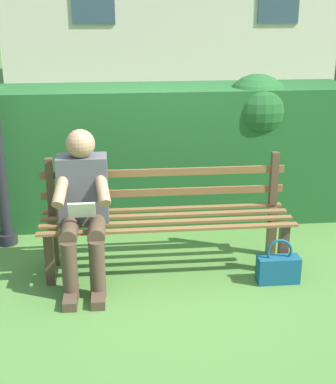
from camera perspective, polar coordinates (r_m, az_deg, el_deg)
name	(u,v)px	position (r m, az deg, el deg)	size (l,w,h in m)	color
ground	(167,268)	(4.46, -0.13, -8.10)	(60.00, 60.00, 0.00)	#477533
park_bench	(166,216)	(4.33, -0.21, -2.52)	(2.00, 0.49, 0.91)	#4C3828
person_seated	(83,204)	(4.10, -9.05, -1.29)	(0.44, 0.73, 1.18)	#4C4C51
hedge_backdrop	(120,151)	(5.26, -5.11, 4.39)	(4.47, 0.78, 1.44)	#1E5123
handbag	(278,268)	(4.29, 11.64, -7.92)	(0.33, 0.13, 0.36)	navy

